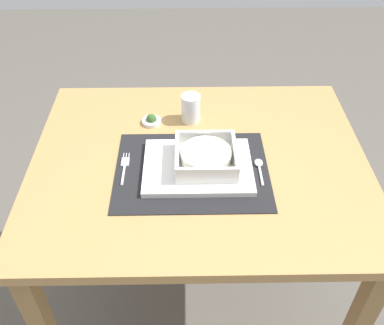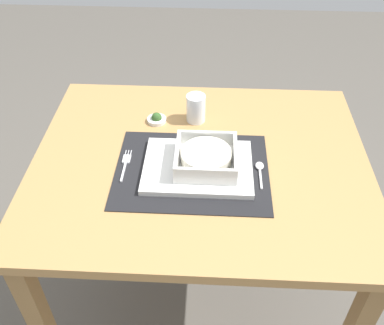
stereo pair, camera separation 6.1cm
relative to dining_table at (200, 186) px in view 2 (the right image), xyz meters
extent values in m
plane|color=#59544C|center=(0.00, 0.00, -0.65)|extent=(6.00, 6.00, 0.00)
cube|color=#B2844C|center=(0.00, 0.00, 0.09)|extent=(0.97, 0.78, 0.03)
cube|color=olive|center=(-0.43, 0.34, -0.29)|extent=(0.05, 0.05, 0.73)
cube|color=olive|center=(0.43, 0.34, -0.29)|extent=(0.05, 0.05, 0.73)
cube|color=black|center=(-0.02, -0.05, 0.11)|extent=(0.43, 0.33, 0.00)
cube|color=white|center=(-0.01, -0.04, 0.12)|extent=(0.30, 0.23, 0.02)
cube|color=white|center=(0.02, -0.04, 0.13)|extent=(0.17, 0.17, 0.01)
cube|color=white|center=(-0.06, -0.04, 0.16)|extent=(0.01, 0.17, 0.04)
cube|color=white|center=(0.10, -0.04, 0.16)|extent=(0.01, 0.17, 0.04)
cube|color=white|center=(0.02, -0.12, 0.16)|extent=(0.15, 0.01, 0.04)
cube|color=white|center=(0.02, 0.04, 0.16)|extent=(0.15, 0.01, 0.04)
cylinder|color=silver|center=(0.02, -0.04, 0.15)|extent=(0.14, 0.14, 0.03)
cube|color=silver|center=(-0.21, -0.07, 0.11)|extent=(0.01, 0.08, 0.00)
cube|color=silver|center=(-0.21, -0.01, 0.11)|extent=(0.02, 0.04, 0.00)
cylinder|color=silver|center=(-0.22, 0.01, 0.11)|extent=(0.00, 0.02, 0.00)
cylinder|color=silver|center=(-0.21, 0.01, 0.11)|extent=(0.00, 0.02, 0.00)
cylinder|color=silver|center=(-0.20, 0.01, 0.11)|extent=(0.00, 0.02, 0.00)
cube|color=silver|center=(0.17, -0.08, 0.11)|extent=(0.01, 0.07, 0.00)
ellipsoid|color=silver|center=(0.17, -0.03, 0.11)|extent=(0.02, 0.03, 0.01)
cube|color=black|center=(0.14, -0.08, 0.11)|extent=(0.01, 0.06, 0.01)
cube|color=silver|center=(0.14, -0.02, 0.11)|extent=(0.01, 0.07, 0.00)
cube|color=#59331E|center=(0.11, -0.09, 0.11)|extent=(0.01, 0.06, 0.01)
cube|color=silver|center=(0.11, -0.02, 0.11)|extent=(0.01, 0.08, 0.00)
cylinder|color=white|center=(-0.02, 0.19, 0.15)|extent=(0.06, 0.06, 0.09)
cylinder|color=#338C3F|center=(-0.02, 0.19, 0.13)|extent=(0.05, 0.05, 0.03)
cylinder|color=white|center=(-0.15, 0.18, 0.11)|extent=(0.06, 0.06, 0.01)
sphere|color=#335926|center=(-0.15, 0.18, 0.12)|extent=(0.03, 0.03, 0.03)
camera|label=1|loc=(-0.04, -0.95, 0.92)|focal=40.77mm
camera|label=2|loc=(0.02, -0.94, 0.92)|focal=40.77mm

